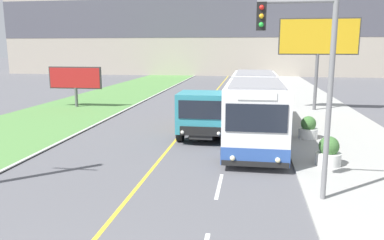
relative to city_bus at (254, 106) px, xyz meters
The scene contains 8 objects.
apartment_block_background 47.65m from the city_bus, 94.83° to the left, with size 80.00×8.04×18.10m.
city_bus is the anchor object (origin of this frame).
dump_truck 2.64m from the city_bus, 165.26° to the right, with size 2.59×6.70×2.48m.
traffic_light_mast 9.01m from the city_bus, 80.40° to the right, with size 2.28×0.32×6.36m.
billboard_large 10.63m from the city_bus, 62.92° to the left, with size 5.68×0.24×6.78m.
billboard_small 16.03m from the city_bus, 150.58° to the left, with size 4.30×0.24×3.21m.
planter_round_near 5.86m from the city_bus, 59.90° to the right, with size 0.99×0.99×1.16m.
planter_round_second 2.99m from the city_bus, 10.07° to the right, with size 0.96×0.96×1.15m.
Camera 1 is at (3.71, -4.39, 4.67)m, focal length 35.00 mm.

